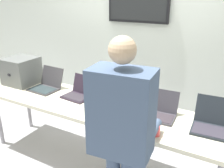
# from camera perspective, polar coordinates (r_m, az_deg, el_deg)

# --- Properties ---
(ground) EXTENTS (8.00, 8.00, 0.04)m
(ground) POSITION_cam_1_polar(r_m,az_deg,el_deg) (3.06, -3.94, -18.36)
(ground) COLOR #9D9BA0
(back_wall) EXTENTS (8.00, 0.11, 2.55)m
(back_wall) POSITION_cam_1_polar(r_m,az_deg,el_deg) (3.43, 5.94, 10.11)
(back_wall) COLOR silver
(back_wall) RESTS_ON ground
(workbench) EXTENTS (2.85, 0.70, 0.77)m
(workbench) POSITION_cam_1_polar(r_m,az_deg,el_deg) (2.66, -4.33, -5.85)
(workbench) COLOR beige
(workbench) RESTS_ON ground
(equipment_box) EXTENTS (0.38, 0.39, 0.35)m
(equipment_box) POSITION_cam_1_polar(r_m,az_deg,el_deg) (3.39, -20.53, 2.92)
(equipment_box) COLOR #5B5E5D
(equipment_box) RESTS_ON workbench
(laptop_station_0) EXTENTS (0.36, 0.35, 0.26)m
(laptop_station_0) POSITION_cam_1_polar(r_m,az_deg,el_deg) (3.13, -15.14, -0.11)
(laptop_station_0) COLOR #39373B
(laptop_station_0) RESTS_ON workbench
(laptop_station_1) EXTENTS (0.34, 0.32, 0.23)m
(laptop_station_1) POSITION_cam_1_polar(r_m,az_deg,el_deg) (2.83, -7.75, -1.91)
(laptop_station_1) COLOR #281F2B
(laptop_station_1) RESTS_ON workbench
(laptop_station_2) EXTENTS (0.34, 0.31, 0.24)m
(laptop_station_2) POSITION_cam_1_polar(r_m,az_deg,el_deg) (2.59, 0.62, -3.89)
(laptop_station_2) COLOR #B1AEB3
(laptop_station_2) RESTS_ON workbench
(laptop_station_3) EXTENTS (0.35, 0.31, 0.23)m
(laptop_station_3) POSITION_cam_1_polar(r_m,az_deg,el_deg) (2.42, 10.89, -6.13)
(laptop_station_3) COLOR #39363E
(laptop_station_3) RESTS_ON workbench
(laptop_station_4) EXTENTS (0.34, 0.36, 0.26)m
(laptop_station_4) POSITION_cam_1_polar(r_m,az_deg,el_deg) (2.33, 22.45, -8.41)
(laptop_station_4) COLOR #1E232A
(laptop_station_4) RESTS_ON workbench
(person) EXTENTS (0.47, 0.62, 1.66)m
(person) POSITION_cam_1_polar(r_m,az_deg,el_deg) (1.76, 2.29, -10.14)
(person) COLOR #425472
(person) RESTS_ON ground
(coffee_mug) EXTENTS (0.07, 0.07, 0.09)m
(coffee_mug) POSITION_cam_1_polar(r_m,az_deg,el_deg) (2.11, 10.27, -10.72)
(coffee_mug) COLOR #D33E3F
(coffee_mug) RESTS_ON workbench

